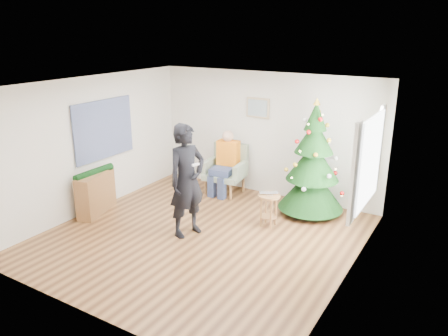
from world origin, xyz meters
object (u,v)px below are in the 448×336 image
Objects in this scene: christmas_tree at (313,163)px; console at (96,193)px; standing_man at (187,181)px; stool at (269,210)px; armchair at (226,175)px.

christmas_tree is 2.25× the size of console.
console is at bearing 111.78° from standing_man.
christmas_tree is 2.46m from standing_man.
standing_man is (-1.07, -1.00, 0.67)m from stool.
standing_man is at bearing -127.99° from christmas_tree.
console reaches higher than stool.
christmas_tree is at bearing 64.44° from stool.
armchair is 1.05× the size of console.
christmas_tree is 2.15× the size of armchair.
stool is 0.60× the size of console.
standing_man is (-1.52, -1.94, -0.03)m from christmas_tree.
armchair is (-1.53, 1.07, 0.08)m from stool.
standing_man is at bearing -12.28° from console.
standing_man is (0.46, -2.07, 0.59)m from armchair.
christmas_tree is 1.15× the size of standing_man.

